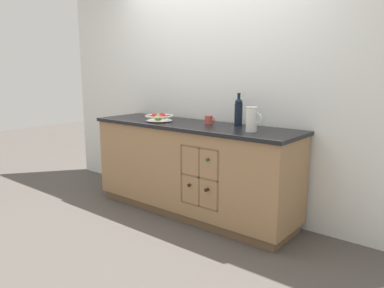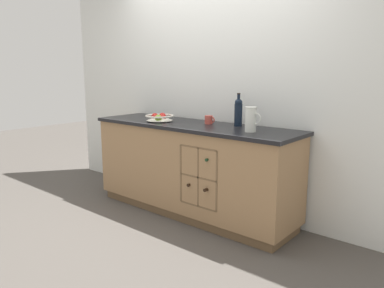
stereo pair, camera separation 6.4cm
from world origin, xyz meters
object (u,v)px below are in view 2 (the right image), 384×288
object	(u,v)px
ceramic_mug	(209,120)
standing_wine_bottle	(238,111)
fruit_bowl	(160,117)
white_pitcher	(251,119)

from	to	relation	value
ceramic_mug	standing_wine_bottle	xyz separation A→B (m)	(0.30, 0.06, 0.10)
fruit_bowl	ceramic_mug	distance (m)	0.54
white_pitcher	standing_wine_bottle	bearing A→B (deg)	141.19
fruit_bowl	white_pitcher	bearing A→B (deg)	1.25
fruit_bowl	ceramic_mug	world-z (taller)	fruit_bowl
white_pitcher	ceramic_mug	xyz separation A→B (m)	(-0.57, 0.16, -0.07)
fruit_bowl	ceramic_mug	xyz separation A→B (m)	(0.51, 0.18, -0.00)
fruit_bowl	white_pitcher	distance (m)	1.09
fruit_bowl	white_pitcher	world-z (taller)	white_pitcher
fruit_bowl	white_pitcher	size ratio (longest dim) A/B	1.37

